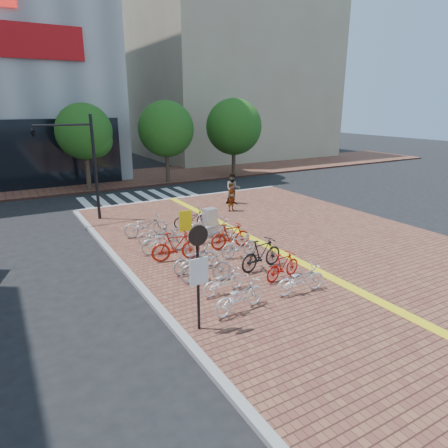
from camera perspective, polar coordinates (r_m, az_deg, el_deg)
ground at (r=15.00m, az=3.63°, el=-6.79°), size 120.00×120.00×0.00m
sidewalk at (r=13.79m, az=26.47°, el=-10.50°), size 14.00×34.00×0.15m
tactile_strip at (r=13.00m, az=24.00°, el=-11.45°), size 0.40×34.00×0.01m
kerb_west at (r=9.46m, az=-0.07°, el=-21.87°), size 0.25×34.00×0.15m
kerb_north at (r=26.40m, az=-5.41°, el=3.74°), size 14.00×0.25×0.15m
far_sidewalk at (r=33.82m, az=-16.57°, el=5.99°), size 70.00×8.00×0.15m
building_beige at (r=50.53m, az=0.56°, el=20.16°), size 20.00×18.00×18.00m
crosswalk at (r=27.35m, az=-11.94°, el=3.75°), size 7.50×4.00×0.01m
street_trees at (r=31.60m, az=-6.44°, el=13.22°), size 16.20×4.60×6.35m
bike_0 at (r=11.79m, az=2.22°, el=-10.24°), size 1.92×0.94×0.97m
bike_1 at (r=12.87m, az=-0.07°, el=-8.10°), size 1.66×0.77×0.84m
bike_2 at (r=13.62m, az=-2.60°, el=-6.13°), size 1.86×0.86×1.08m
bike_3 at (r=14.52m, az=-4.23°, el=-4.91°), size 1.93×0.96×0.97m
bike_4 at (r=15.53m, az=-6.89°, el=-3.16°), size 1.99×0.91×1.15m
bike_5 at (r=16.44m, az=-8.56°, el=-2.31°), size 1.98×0.70×1.03m
bike_6 at (r=17.60m, az=-9.64°, el=-1.35°), size 1.67×0.59×0.88m
bike_7 at (r=18.59m, az=-11.12°, el=-0.17°), size 2.07×0.94×1.05m
bike_8 at (r=13.09m, az=10.89°, el=-7.75°), size 1.83×0.78×0.94m
bike_9 at (r=13.99m, az=8.42°, el=-5.93°), size 1.66×0.73×0.96m
bike_10 at (r=14.67m, az=5.39°, el=-4.29°), size 2.00×0.84×1.17m
bike_11 at (r=15.76m, az=2.25°, el=-3.09°), size 1.65×0.57×0.97m
bike_12 at (r=16.74m, az=0.94°, el=-1.69°), size 1.83×0.66×1.08m
bike_13 at (r=17.52m, az=-1.49°, el=-0.91°), size 2.00×0.75×1.04m
bike_14 at (r=18.44m, az=-2.77°, el=-0.01°), size 1.80×0.77×1.05m
bike_15 at (r=19.60m, az=-4.73°, el=0.79°), size 1.83×0.83×0.93m
pedestrian_a at (r=22.57m, az=1.09°, el=3.83°), size 0.67×0.56×1.58m
pedestrian_b at (r=24.24m, az=1.29°, el=5.05°), size 1.11×1.02×1.84m
utility_box at (r=18.29m, az=-2.03°, el=0.26°), size 0.66×0.53×1.29m
yellow_sign at (r=15.62m, az=-5.54°, el=-0.14°), size 0.51×0.13×1.90m
notice_sign at (r=10.32m, az=-3.68°, el=-5.93°), size 0.55×0.13×2.94m
traffic_light_pole at (r=21.31m, az=-21.46°, el=9.89°), size 2.88×1.11×5.37m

